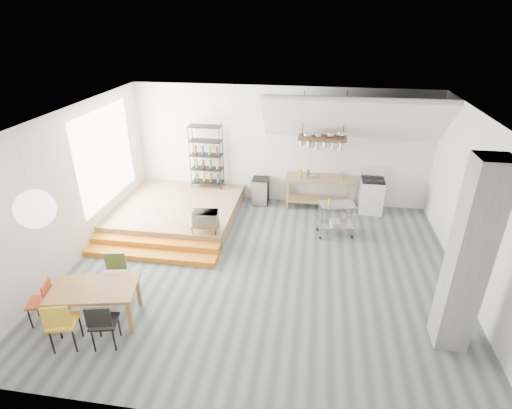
% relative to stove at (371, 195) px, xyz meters
% --- Properties ---
extents(floor, '(8.00, 8.00, 0.00)m').
position_rel_stove_xyz_m(floor, '(-2.50, -3.16, -0.48)').
color(floor, '#4B5457').
rests_on(floor, ground).
extents(wall_back, '(8.00, 0.04, 3.20)m').
position_rel_stove_xyz_m(wall_back, '(-2.50, 0.34, 1.12)').
color(wall_back, silver).
rests_on(wall_back, ground).
extents(wall_left, '(0.04, 7.00, 3.20)m').
position_rel_stove_xyz_m(wall_left, '(-6.50, -3.16, 1.12)').
color(wall_left, silver).
rests_on(wall_left, ground).
extents(wall_right, '(0.04, 7.00, 3.20)m').
position_rel_stove_xyz_m(wall_right, '(1.50, -3.16, 1.12)').
color(wall_right, silver).
rests_on(wall_right, ground).
extents(ceiling, '(8.00, 7.00, 0.02)m').
position_rel_stove_xyz_m(ceiling, '(-2.50, -3.16, 2.72)').
color(ceiling, white).
rests_on(ceiling, wall_back).
extents(slope_ceiling, '(4.40, 1.44, 1.32)m').
position_rel_stove_xyz_m(slope_ceiling, '(-0.70, -0.26, 2.07)').
color(slope_ceiling, white).
rests_on(slope_ceiling, wall_back).
extents(window_pane, '(0.02, 2.50, 2.20)m').
position_rel_stove_xyz_m(window_pane, '(-6.48, -1.66, 1.32)').
color(window_pane, white).
rests_on(window_pane, wall_left).
extents(platform, '(3.00, 3.00, 0.40)m').
position_rel_stove_xyz_m(platform, '(-5.00, -1.16, -0.28)').
color(platform, olive).
rests_on(platform, ground).
extents(step_lower, '(3.00, 0.35, 0.13)m').
position_rel_stove_xyz_m(step_lower, '(-5.00, -3.11, -0.41)').
color(step_lower, orange).
rests_on(step_lower, ground).
extents(step_upper, '(3.00, 0.35, 0.27)m').
position_rel_stove_xyz_m(step_upper, '(-5.00, -2.76, -0.35)').
color(step_upper, orange).
rests_on(step_upper, ground).
extents(concrete_column, '(0.50, 0.50, 3.20)m').
position_rel_stove_xyz_m(concrete_column, '(0.80, -4.66, 1.12)').
color(concrete_column, gray).
rests_on(concrete_column, ground).
extents(kitchen_counter, '(1.80, 0.60, 0.91)m').
position_rel_stove_xyz_m(kitchen_counter, '(-1.40, -0.01, 0.15)').
color(kitchen_counter, olive).
rests_on(kitchen_counter, ground).
extents(stove, '(0.60, 0.60, 1.18)m').
position_rel_stove_xyz_m(stove, '(0.00, 0.00, 0.00)').
color(stove, white).
rests_on(stove, ground).
extents(pot_rack, '(1.20, 0.50, 1.43)m').
position_rel_stove_xyz_m(pot_rack, '(-1.37, -0.23, 1.50)').
color(pot_rack, '#402719').
rests_on(pot_rack, ceiling).
extents(wire_shelving, '(0.88, 0.38, 1.80)m').
position_rel_stove_xyz_m(wire_shelving, '(-4.50, 0.04, 0.85)').
color(wire_shelving, black).
rests_on(wire_shelving, platform).
extents(microwave_shelf, '(0.60, 0.40, 0.16)m').
position_rel_stove_xyz_m(microwave_shelf, '(-3.90, -2.41, 0.07)').
color(microwave_shelf, olive).
rests_on(microwave_shelf, platform).
extents(paper_lantern, '(0.60, 0.60, 0.60)m').
position_rel_stove_xyz_m(paper_lantern, '(-5.72, -5.21, 1.72)').
color(paper_lantern, white).
rests_on(paper_lantern, ceiling).
extents(dining_table, '(1.57, 1.09, 0.68)m').
position_rel_stove_xyz_m(dining_table, '(-5.13, -5.08, 0.13)').
color(dining_table, brown).
rests_on(dining_table, ground).
extents(chair_mustard, '(0.53, 0.53, 0.94)m').
position_rel_stove_xyz_m(chair_mustard, '(-5.30, -5.79, 0.08)').
color(chair_mustard, gold).
rests_on(chair_mustard, ground).
extents(chair_black, '(0.48, 0.48, 0.89)m').
position_rel_stove_xyz_m(chair_black, '(-4.69, -5.66, 0.05)').
color(chair_black, black).
rests_on(chair_black, ground).
extents(chair_olive, '(0.47, 0.47, 0.88)m').
position_rel_stove_xyz_m(chair_olive, '(-5.09, -4.40, 0.04)').
color(chair_olive, '#586831').
rests_on(chair_olive, ground).
extents(chair_red, '(0.47, 0.47, 0.82)m').
position_rel_stove_xyz_m(chair_red, '(-5.99, -5.26, 0.01)').
color(chair_red, '#C03B1B').
rests_on(chair_red, ground).
extents(rolling_cart, '(0.90, 0.62, 0.82)m').
position_rel_stove_xyz_m(rolling_cart, '(-0.96, -1.43, 0.05)').
color(rolling_cart, silver).
rests_on(rolling_cart, ground).
extents(mini_fridge, '(0.44, 0.44, 0.75)m').
position_rel_stove_xyz_m(mini_fridge, '(-3.00, 0.04, -0.11)').
color(mini_fridge, black).
rests_on(mini_fridge, ground).
extents(microwave, '(0.61, 0.45, 0.31)m').
position_rel_stove_xyz_m(microwave, '(-3.90, -2.41, 0.24)').
color(microwave, beige).
rests_on(microwave, microwave_shelf).
extents(bowl, '(0.25, 0.25, 0.06)m').
position_rel_stove_xyz_m(bowl, '(-1.62, -0.06, 0.46)').
color(bowl, silver).
rests_on(bowl, kitchen_counter).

